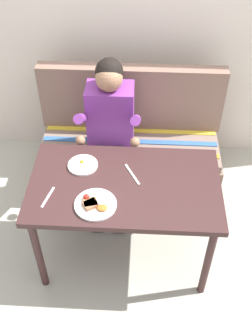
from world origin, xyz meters
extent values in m
plane|color=#B1B09F|center=(0.00, 0.00, 0.00)|extent=(8.00, 8.00, 0.00)
cube|color=beige|center=(0.00, 1.27, 1.30)|extent=(4.40, 0.10, 2.60)
cube|color=#382120|center=(0.00, 0.00, 0.71)|extent=(1.20, 0.70, 0.04)
cylinder|color=#382120|center=(-0.54, -0.29, 0.34)|extent=(0.05, 0.05, 0.69)
cylinder|color=#382120|center=(0.54, -0.29, 0.34)|extent=(0.05, 0.05, 0.69)
cylinder|color=#382120|center=(-0.54, 0.29, 0.34)|extent=(0.05, 0.05, 0.69)
cylinder|color=#382120|center=(0.54, 0.29, 0.34)|extent=(0.05, 0.05, 0.69)
cube|color=#7E5F51|center=(0.00, 0.72, 0.20)|extent=(1.44, 0.56, 0.40)
cube|color=#7F6A5D|center=(0.00, 0.72, 0.43)|extent=(1.40, 0.52, 0.06)
cube|color=#7E5F51|center=(0.00, 0.94, 0.73)|extent=(1.44, 0.12, 0.54)
cube|color=orange|center=(0.00, 0.58, 0.46)|extent=(1.38, 0.05, 0.01)
cube|color=#336099|center=(0.00, 0.72, 0.46)|extent=(1.38, 0.05, 0.01)
cube|color=yellow|center=(0.00, 0.86, 0.46)|extent=(1.38, 0.05, 0.01)
cube|color=#7B348E|center=(-0.14, 0.66, 0.76)|extent=(0.34, 0.22, 0.48)
sphere|color=#9E7051|center=(-0.14, 0.64, 1.09)|extent=(0.19, 0.19, 0.19)
sphere|color=black|center=(-0.14, 0.67, 1.12)|extent=(0.19, 0.19, 0.19)
cylinder|color=#7B348E|center=(-0.33, 0.52, 0.83)|extent=(0.07, 0.29, 0.23)
cylinder|color=#7B348E|center=(0.05, 0.52, 0.83)|extent=(0.07, 0.29, 0.23)
sphere|color=#9E7051|center=(-0.33, 0.40, 0.73)|extent=(0.07, 0.07, 0.07)
sphere|color=#9E7051|center=(0.05, 0.40, 0.73)|extent=(0.07, 0.07, 0.07)
cylinder|color=#232333|center=(-0.23, 0.49, 0.52)|extent=(0.09, 0.34, 0.09)
cylinder|color=#232333|center=(-0.23, 0.32, 0.26)|extent=(0.08, 0.08, 0.52)
cube|color=black|center=(-0.23, 0.26, 0.03)|extent=(0.09, 0.20, 0.05)
cylinder|color=#232333|center=(-0.06, 0.49, 0.52)|extent=(0.09, 0.34, 0.09)
cylinder|color=#232333|center=(-0.06, 0.32, 0.26)|extent=(0.08, 0.08, 0.52)
cube|color=black|center=(-0.06, 0.26, 0.03)|extent=(0.09, 0.20, 0.05)
cylinder|color=white|center=(-0.16, -0.19, 0.74)|extent=(0.25, 0.25, 0.02)
cube|color=#9D6041|center=(-0.19, -0.20, 0.76)|extent=(0.10, 0.10, 0.02)
cube|color=olive|center=(-0.19, -0.19, 0.76)|extent=(0.09, 0.09, 0.02)
sphere|color=red|center=(-0.22, -0.16, 0.76)|extent=(0.04, 0.04, 0.04)
ellipsoid|color=#CC6623|center=(-0.12, -0.23, 0.76)|extent=(0.06, 0.05, 0.02)
cylinder|color=white|center=(-0.28, 0.14, 0.74)|extent=(0.20, 0.20, 0.01)
ellipsoid|color=white|center=(-0.28, 0.14, 0.75)|extent=(0.09, 0.08, 0.01)
sphere|color=yellow|center=(-0.29, 0.15, 0.76)|extent=(0.03, 0.03, 0.03)
cube|color=silver|center=(-0.46, -0.14, 0.73)|extent=(0.06, 0.17, 0.00)
cube|color=silver|center=(0.04, 0.08, 0.73)|extent=(0.11, 0.18, 0.00)
camera|label=1|loc=(0.10, -1.74, 2.55)|focal=43.29mm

